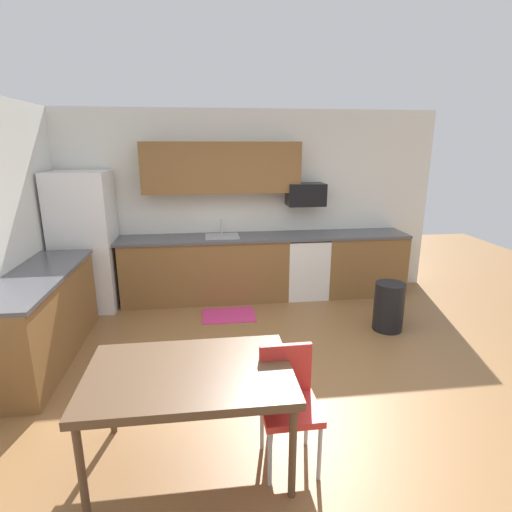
{
  "coord_description": "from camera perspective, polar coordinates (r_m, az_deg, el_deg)",
  "views": [
    {
      "loc": [
        -0.56,
        -3.35,
        2.22
      ],
      "look_at": [
        0.0,
        1.0,
        1.0
      ],
      "focal_mm": 28.37,
      "sensor_mm": 36.0,
      "label": 1
    }
  ],
  "objects": [
    {
      "name": "microwave",
      "position": [
        5.98,
        7.0,
        8.62
      ],
      "size": [
        0.54,
        0.36,
        0.32
      ],
      "primitive_type": "cube",
      "color": "black"
    },
    {
      "name": "countertop_left",
      "position": [
        4.69,
        -28.79,
        -2.55
      ],
      "size": [
        0.64,
        2.0,
        0.04
      ],
      "primitive_type": "cube",
      "color": "#4C4C51",
      "rests_on": "cabinet_run_left"
    },
    {
      "name": "wall_back",
      "position": [
        6.09,
        -1.99,
        7.33
      ],
      "size": [
        5.8,
        0.1,
        2.7
      ],
      "primitive_type": "cube",
      "color": "silver",
      "rests_on": "ground"
    },
    {
      "name": "dining_table",
      "position": [
        2.92,
        -9.31,
        -16.66
      ],
      "size": [
        1.4,
        0.9,
        0.74
      ],
      "color": "brown",
      "rests_on": "ground"
    },
    {
      "name": "countertop_back",
      "position": [
        5.83,
        -1.62,
        2.65
      ],
      "size": [
        4.8,
        0.64,
        0.04
      ],
      "primitive_type": "cube",
      "color": "#4C4C51",
      "rests_on": "cabinet_run_back"
    },
    {
      "name": "cabinet_run_left",
      "position": [
        4.84,
        -28.06,
        -7.85
      ],
      "size": [
        0.6,
        2.0,
        0.9
      ],
      "primitive_type": "cube",
      "color": "brown",
      "rests_on": "ground"
    },
    {
      "name": "upper_cabinets_back",
      "position": [
        5.8,
        -4.85,
        12.33
      ],
      "size": [
        2.2,
        0.34,
        0.7
      ],
      "primitive_type": "cube",
      "color": "brown"
    },
    {
      "name": "sink_faucet",
      "position": [
        5.96,
        -4.9,
        4.06
      ],
      "size": [
        0.02,
        0.02,
        0.24
      ],
      "primitive_type": "cylinder",
      "color": "#B2B5BA",
      "rests_on": "countertop_back"
    },
    {
      "name": "trash_bin",
      "position": [
        5.24,
        18.22,
        -6.79
      ],
      "size": [
        0.36,
        0.36,
        0.6
      ],
      "primitive_type": "cylinder",
      "color": "black",
      "rests_on": "ground"
    },
    {
      "name": "cabinet_run_back_right",
      "position": [
        6.38,
        14.75,
        -1.09
      ],
      "size": [
        1.19,
        0.6,
        0.9
      ],
      "primitive_type": "cube",
      "color": "brown",
      "rests_on": "ground"
    },
    {
      "name": "floor_mat",
      "position": [
        5.48,
        -3.86,
        -8.33
      ],
      "size": [
        0.7,
        0.5,
        0.01
      ],
      "primitive_type": "cube",
      "color": "#CC3372",
      "rests_on": "ground"
    },
    {
      "name": "sink_basin",
      "position": [
        5.82,
        -4.78,
        2.17
      ],
      "size": [
        0.48,
        0.4,
        0.14
      ],
      "primitive_type": "cube",
      "color": "#A5A8AD",
      "rests_on": "countertop_back"
    },
    {
      "name": "chair_near_table",
      "position": [
        3.03,
        4.55,
        -19.1
      ],
      "size": [
        0.41,
        0.41,
        0.85
      ],
      "color": "red",
      "rests_on": "ground"
    },
    {
      "name": "cabinet_run_back",
      "position": [
        5.93,
        -7.1,
        -1.96
      ],
      "size": [
        2.36,
        0.6,
        0.9
      ],
      "primitive_type": "cube",
      "color": "brown",
      "rests_on": "ground"
    },
    {
      "name": "ground_plane",
      "position": [
        4.06,
        1.88,
        -17.62
      ],
      "size": [
        12.0,
        12.0,
        0.0
      ],
      "primitive_type": "plane",
      "color": "olive"
    },
    {
      "name": "refrigerator",
      "position": [
        5.95,
        -22.95,
        1.85
      ],
      "size": [
        0.76,
        0.7,
        1.88
      ],
      "primitive_type": "cube",
      "color": "white",
      "rests_on": "ground"
    },
    {
      "name": "oven_range",
      "position": [
        6.1,
        6.91,
        -1.38
      ],
      "size": [
        0.6,
        0.6,
        0.91
      ],
      "color": "white",
      "rests_on": "ground"
    }
  ]
}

